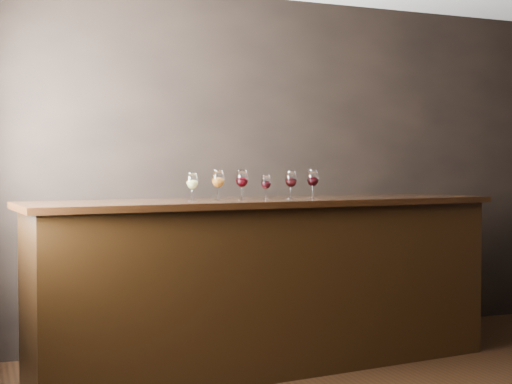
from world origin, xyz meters
name	(u,v)px	position (x,y,z in m)	size (l,w,h in m)	color
room_shell	(401,94)	(-0.23, 0.11, 1.81)	(5.02, 4.52, 2.81)	black
bar_counter	(269,287)	(-0.46, 1.42, 0.57)	(3.28, 0.71, 1.15)	black
bar_top	(269,202)	(-0.46, 1.42, 1.17)	(3.39, 0.79, 0.04)	black
back_bar_shelf	(264,290)	(-0.25, 2.03, 0.44)	(2.45, 0.40, 0.88)	black
glass_white	(192,182)	(-1.03, 1.39, 1.32)	(0.08, 0.08, 0.19)	white
glass_amber	(218,179)	(-0.84, 1.42, 1.33)	(0.09, 0.09, 0.21)	white
glass_red_a	(242,179)	(-0.66, 1.43, 1.33)	(0.09, 0.09, 0.21)	white
glass_red_b	(266,182)	(-0.47, 1.46, 1.31)	(0.07, 0.07, 0.17)	white
glass_red_c	(291,180)	(-0.28, 1.44, 1.33)	(0.08, 0.08, 0.20)	white
glass_red_d	(313,179)	(-0.11, 1.45, 1.33)	(0.09, 0.09, 0.21)	white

